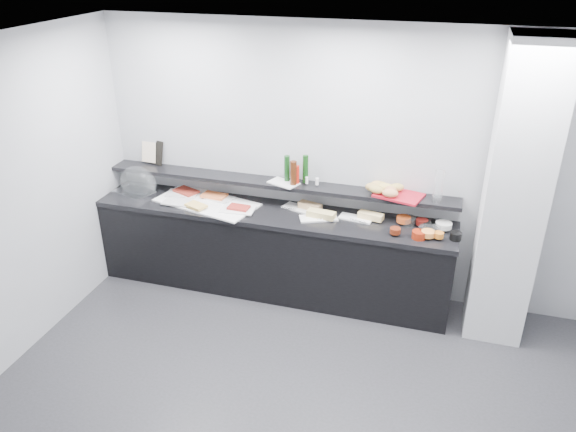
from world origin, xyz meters
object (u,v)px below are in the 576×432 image
(sandwich_plate_mid, at_px, (319,218))
(carafe, at_px, (438,186))
(framed_print, at_px, (155,152))
(cloche_base, at_px, (134,193))
(bread_tray, at_px, (399,195))
(condiment_tray, at_px, (284,183))

(sandwich_plate_mid, bearing_deg, carafe, -14.31)
(sandwich_plate_mid, xyz_separation_m, framed_print, (-1.89, 0.32, 0.37))
(sandwich_plate_mid, distance_m, framed_print, 1.95)
(cloche_base, xyz_separation_m, sandwich_plate_mid, (2.01, -0.01, -0.01))
(bread_tray, bearing_deg, sandwich_plate_mid, -150.75)
(condiment_tray, relative_size, carafe, 0.97)
(framed_print, relative_size, bread_tray, 0.61)
(framed_print, relative_size, carafe, 0.87)
(framed_print, bearing_deg, carafe, 18.08)
(condiment_tray, xyz_separation_m, bread_tray, (1.13, 0.01, 0.00))
(sandwich_plate_mid, bearing_deg, condiment_tray, 133.55)
(bread_tray, height_order, carafe, carafe)
(bread_tray, relative_size, carafe, 1.43)
(carafe, bearing_deg, framed_print, 177.12)
(framed_print, distance_m, bread_tray, 2.62)
(cloche_base, bearing_deg, bread_tray, 24.23)
(sandwich_plate_mid, bearing_deg, framed_print, 147.12)
(condiment_tray, bearing_deg, framed_print, -164.63)
(cloche_base, bearing_deg, condiment_tray, 26.36)
(cloche_base, height_order, bread_tray, bread_tray)
(framed_print, relative_size, condiment_tray, 0.89)
(cloche_base, distance_m, condiment_tray, 1.63)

